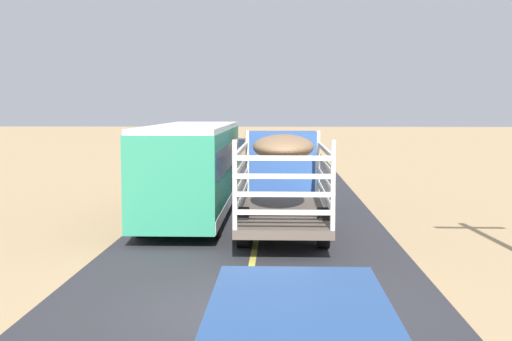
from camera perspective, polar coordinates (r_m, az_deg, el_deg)
The scene contains 6 objects.
ground_plane at distance 12.62m, azimuth -1.10°, elevation -12.17°, with size 240.00×240.00×0.00m, color tan.
road_surface at distance 12.61m, azimuth -1.10°, elevation -12.13°, with size 8.00×120.00×0.02m, color #2D2D33.
road_centre_line at distance 12.61m, azimuth -1.10°, elevation -12.08°, with size 0.16×117.60×0.00m, color #D8CC4C.
livestock_truck at distance 22.45m, azimuth 2.30°, elevation 0.25°, with size 2.53×9.70×3.02m.
bus at distance 22.74m, azimuth -5.46°, elevation 0.18°, with size 2.54×10.00×3.21m.
car_far at distance 49.91m, azimuth -1.77°, elevation 1.84°, with size 1.80×4.40×1.46m.
Camera 1 is at (0.67, -12.01, 3.81)m, focal length 46.70 mm.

